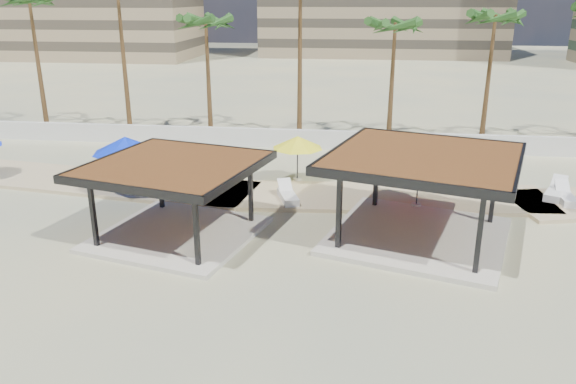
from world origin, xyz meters
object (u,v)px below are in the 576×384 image
at_px(lounger_b, 555,193).
at_px(lounger_d, 565,197).
at_px(pavilion_west, 175,193).
at_px(umbrella_c, 420,164).
at_px(pavilion_central, 422,189).
at_px(lounger_a, 288,196).

xyz_separation_m(lounger_b, lounger_d, (0.26, -0.61, -0.01)).
distance_m(pavilion_west, umbrella_c, 10.64).
bearing_deg(pavilion_central, lounger_a, 166.92).
bearing_deg(lounger_d, lounger_a, 98.94).
bearing_deg(pavilion_central, lounger_b, 55.27).
height_order(pavilion_central, lounger_d, pavilion_central).
height_order(umbrella_c, lounger_d, umbrella_c).
bearing_deg(pavilion_west, umbrella_c, 37.80).
bearing_deg(lounger_b, pavilion_central, 154.67).
bearing_deg(lounger_a, umbrella_c, -109.76).
bearing_deg(lounger_a, pavilion_central, -139.62).
height_order(pavilion_west, lounger_d, pavilion_west).
xyz_separation_m(pavilion_central, lounger_a, (-5.63, 3.29, -1.72)).
xyz_separation_m(pavilion_central, lounger_b, (6.83, 5.35, -1.71)).
bearing_deg(lounger_d, lounger_b, 25.04).
distance_m(umbrella_c, lounger_b, 7.17).
relative_size(pavilion_west, lounger_b, 3.32).
xyz_separation_m(umbrella_c, lounger_d, (6.87, 1.49, -1.79)).
height_order(lounger_b, lounger_d, lounger_b).
height_order(umbrella_c, lounger_b, umbrella_c).
bearing_deg(lounger_d, umbrella_c, 104.70).
bearing_deg(umbrella_c, pavilion_west, -156.45).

